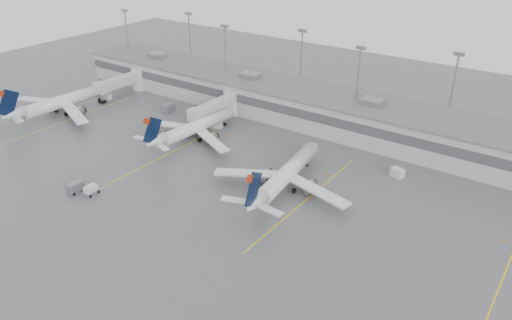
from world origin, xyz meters
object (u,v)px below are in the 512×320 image
Objects in this scene: jet_far_left at (61,102)px; baggage_tug at (91,191)px; jet_mid_left at (194,127)px; jet_mid_right at (285,175)px.

baggage_tug is at bearing -26.74° from jet_far_left.
jet_mid_left is at bearing 87.47° from baggage_tug.
baggage_tug is (40.19, -22.63, -2.67)m from jet_far_left.
jet_far_left is 69.41m from jet_mid_right.
jet_mid_right is at bearing 3.03° from jet_far_left.
jet_mid_left is 30.79m from baggage_tug.
baggage_tug is at bearing -148.87° from jet_mid_right.
jet_far_left is 1.06× the size of jet_mid_right.
jet_mid_right is at bearing 34.33° from baggage_tug.
jet_far_left is at bearing -163.51° from jet_mid_left.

